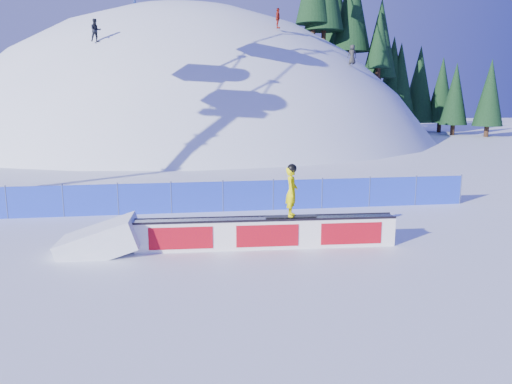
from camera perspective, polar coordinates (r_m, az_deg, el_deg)
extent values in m
plane|color=white|center=(15.30, -6.15, -6.17)|extent=(160.00, 160.00, 0.00)
sphere|color=white|center=(60.92, -7.40, -10.80)|extent=(64.00, 64.00, 64.00)
cylinder|color=#352115|center=(56.37, 7.60, 17.46)|extent=(0.50, 0.50, 1.40)
cylinder|color=#352115|center=(58.44, 7.96, 16.85)|extent=(0.50, 0.50, 1.40)
cylinder|color=#352115|center=(62.70, 8.82, 15.06)|extent=(0.50, 0.50, 1.40)
cone|color=black|center=(63.26, 8.96, 19.57)|extent=(3.86, 3.86, 8.78)
cylinder|color=#352115|center=(62.10, 11.47, 13.39)|extent=(0.50, 0.50, 1.40)
cone|color=black|center=(62.37, 11.60, 16.70)|extent=(2.65, 2.65, 6.03)
cylinder|color=#352115|center=(57.20, 13.91, 12.81)|extent=(0.50, 0.50, 1.40)
cone|color=black|center=(57.58, 14.14, 17.63)|extent=(3.73, 3.73, 8.48)
cylinder|color=#352115|center=(56.13, 15.76, 11.19)|extent=(0.50, 0.50, 1.40)
cone|color=black|center=(56.38, 16.02, 15.98)|extent=(3.63, 3.63, 8.25)
cylinder|color=#352115|center=(57.80, 16.80, 9.57)|extent=(0.50, 0.50, 1.40)
cone|color=black|center=(57.87, 17.03, 13.49)|extent=(2.96, 2.96, 6.73)
cylinder|color=#352115|center=(60.40, 18.93, 6.69)|extent=(0.50, 0.50, 1.40)
cone|color=black|center=(60.27, 19.18, 10.76)|extent=(3.25, 3.25, 7.39)
cylinder|color=#352115|center=(57.63, 19.35, 6.48)|extent=(0.50, 0.50, 1.40)
cone|color=black|center=(57.52, 19.71, 12.00)|extent=(4.36, 4.36, 9.92)
cylinder|color=#352115|center=(60.98, 19.86, 6.66)|extent=(0.50, 0.50, 1.40)
cone|color=black|center=(60.86, 20.15, 11.01)|extent=(3.55, 3.55, 8.07)
cylinder|color=#352115|center=(60.73, 23.71, 6.38)|extent=(0.50, 0.50, 1.40)
cone|color=black|center=(60.61, 24.05, 10.72)|extent=(3.53, 3.53, 8.03)
cylinder|color=#352115|center=(66.62, 22.47, 6.79)|extent=(0.50, 0.50, 1.40)
cone|color=black|center=(66.52, 22.80, 11.29)|extent=(4.08, 4.08, 9.27)
cube|color=blue|center=(19.51, -6.71, -0.61)|extent=(22.00, 0.03, 1.20)
cylinder|color=#3C466D|center=(20.55, -26.62, -0.98)|extent=(0.05, 0.05, 1.30)
cylinder|color=#3C466D|center=(20.01, -21.18, -0.85)|extent=(0.05, 0.05, 1.30)
cylinder|color=#3C466D|center=(19.66, -15.49, -0.70)|extent=(0.05, 0.05, 1.30)
cylinder|color=#3C466D|center=(19.50, -9.65, -0.54)|extent=(0.05, 0.05, 1.30)
cylinder|color=#3C466D|center=(19.55, -3.79, -0.38)|extent=(0.05, 0.05, 1.30)
cylinder|color=#3C466D|center=(19.81, 1.99, -0.22)|extent=(0.05, 0.05, 1.30)
cylinder|color=#3C466D|center=(20.25, 7.57, -0.06)|extent=(0.05, 0.05, 1.30)
cylinder|color=#3C466D|center=(20.88, 12.85, 0.10)|extent=(0.05, 0.05, 1.30)
cylinder|color=#3C466D|center=(21.68, 17.79, 0.24)|extent=(0.05, 0.05, 1.30)
cylinder|color=#3C466D|center=(22.63, 22.35, 0.37)|extent=(0.05, 0.05, 1.30)
cube|color=white|center=(14.94, 1.21, -4.77)|extent=(7.79, 0.82, 0.87)
cube|color=#91949F|center=(14.83, 1.21, -3.07)|extent=(7.71, 0.85, 0.04)
cube|color=black|center=(14.58, 1.34, -3.28)|extent=(7.77, 0.37, 0.06)
cube|color=black|center=(15.07, 1.09, -2.80)|extent=(7.77, 0.37, 0.06)
cube|color=red|center=(14.70, 1.33, -5.03)|extent=(7.38, 0.34, 0.66)
cube|color=red|center=(15.19, 1.09, -4.51)|extent=(7.38, 0.34, 0.66)
cube|color=black|center=(14.92, 4.06, -2.79)|extent=(1.54, 0.34, 0.03)
imported|color=#FFF800|center=(14.76, 4.10, 0.05)|extent=(0.51, 0.62, 1.48)
sphere|color=black|center=(14.65, 4.13, 2.71)|extent=(0.28, 0.28, 0.28)
imported|color=black|center=(40.62, -17.86, 17.20)|extent=(0.96, 0.85, 1.65)
imported|color=red|center=(44.61, 2.51, 19.24)|extent=(0.67, 1.04, 1.65)
imported|color=#262626|center=(45.36, 10.94, 15.18)|extent=(0.85, 0.59, 1.65)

